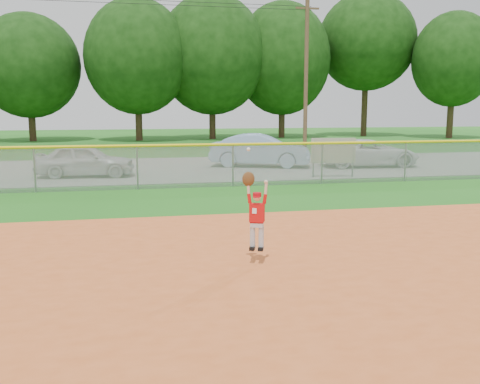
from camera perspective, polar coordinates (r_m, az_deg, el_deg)
name	(u,v)px	position (r m, az deg, el deg)	size (l,w,h in m)	color
ground	(148,281)	(8.98, -9.83, -9.36)	(120.00, 120.00, 0.00)	#1C5F15
clay_infield	(157,367)	(6.19, -8.89, -17.92)	(24.00, 16.00, 0.04)	#C65623
parking_strip	(136,169)	(24.68, -11.04, 2.41)	(44.00, 10.00, 0.03)	slate
car_white_a	(85,160)	(22.34, -16.19, 3.27)	(1.55, 3.86, 1.32)	silver
car_blue	(260,150)	(25.10, 2.18, 4.47)	(1.62, 4.64, 1.53)	#85A5C7
car_white_b	(369,153)	(25.90, 13.60, 4.08)	(2.12, 4.59, 1.28)	silver
sponsor_sign	(333,152)	(21.55, 9.92, 4.26)	(1.78, 0.28, 1.59)	gray
outfield_fence	(137,164)	(18.62, -10.91, 2.96)	(40.06, 0.10, 1.55)	gray
power_lines	(150,72)	(30.60, -9.53, 12.46)	(19.40, 0.24, 9.00)	#4C3823
tree_line	(142,49)	(46.68, -10.43, 14.76)	(62.37, 13.00, 14.43)	#422D1C
ballplayer	(256,211)	(9.47, 1.68, -2.09)	(0.46, 0.30, 1.83)	silver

